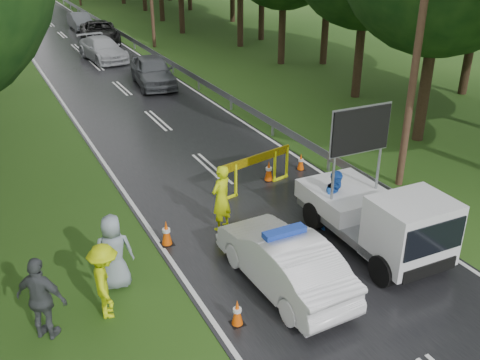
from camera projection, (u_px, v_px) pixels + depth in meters
ground at (301, 250)px, 14.48m from camera, size 160.00×160.00×0.00m
road at (77, 48)px, 38.71m from camera, size 7.00×140.00×0.02m
guardrail at (128, 37)px, 39.71m from camera, size 0.12×60.06×0.70m
utility_pole_near at (420, 32)px, 16.05m from camera, size 1.40×0.24×10.00m
police_sedan at (283, 260)px, 12.75m from camera, size 1.65×4.36×1.56m
work_truck at (381, 218)px, 14.06m from camera, size 2.15×4.65×3.67m
barrier at (256, 164)px, 17.46m from camera, size 2.91×0.73×1.23m
officer at (221, 198)px, 15.08m from camera, size 0.86×0.74×1.98m
civilian at (336, 200)px, 15.18m from camera, size 0.88×0.69×1.79m
bystander_left at (105, 281)px, 11.68m from camera, size 0.82×1.24×1.81m
bystander_mid at (42, 299)px, 11.02m from camera, size 1.17×1.10×1.94m
bystander_right at (114, 252)px, 12.64m from camera, size 1.05×0.81×1.91m
queue_car_first at (153, 71)px, 29.21m from camera, size 2.49×4.99×1.63m
queue_car_second at (103, 49)px, 34.94m from camera, size 2.62×5.25×1.46m
queue_car_third at (100, 32)px, 40.26m from camera, size 3.33×5.96×1.58m
queue_car_fourth at (80, 21)px, 45.70m from camera, size 1.54×4.26×1.40m
cone_near_left at (237, 313)px, 11.63m from camera, size 0.31×0.31×0.65m
cone_center at (284, 242)px, 14.08m from camera, size 0.39×0.39×0.82m
cone_far at (269, 171)px, 18.30m from camera, size 0.35×0.35×0.74m
cone_left_mid at (166, 233)px, 14.57m from camera, size 0.35×0.35×0.75m
cone_right at (301, 162)px, 19.14m from camera, size 0.30×0.30×0.64m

